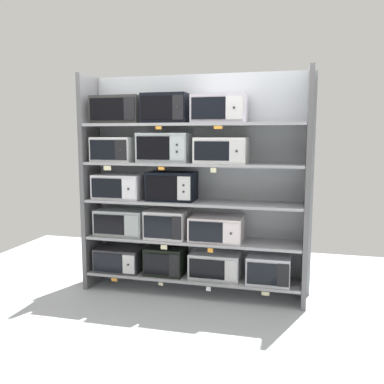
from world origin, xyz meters
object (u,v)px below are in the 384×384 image
(microwave_8, at_px, (172,186))
(microwave_13, at_px, (167,109))
(microwave_11, at_px, (222,150))
(microwave_14, at_px, (219,109))
(microwave_7, at_px, (120,186))
(microwave_2, at_px, (215,265))
(microwave_10, at_px, (165,148))
(microwave_6, at_px, (217,228))
(microwave_1, at_px, (166,260))
(microwave_3, at_px, (269,268))
(microwave_4, at_px, (122,222))
(microwave_12, at_px, (118,110))
(microwave_9, at_px, (115,149))
(microwave_0, at_px, (120,258))
(microwave_5, at_px, (168,223))

(microwave_8, relative_size, microwave_13, 1.07)
(microwave_11, height_order, microwave_14, microwave_14)
(microwave_7, xyz_separation_m, microwave_14, (1.15, 0.00, 0.85))
(microwave_2, xyz_separation_m, microwave_13, (-0.55, -0.00, 1.71))
(microwave_7, height_order, microwave_10, microwave_10)
(microwave_6, xyz_separation_m, microwave_11, (0.05, 0.00, 0.85))
(microwave_1, height_order, microwave_3, microwave_1)
(microwave_2, relative_size, microwave_11, 1.01)
(microwave_6, distance_m, microwave_14, 1.28)
(microwave_3, bearing_deg, microwave_4, 180.00)
(microwave_7, relative_size, microwave_8, 1.05)
(microwave_13, bearing_deg, microwave_12, -180.00)
(microwave_3, relative_size, microwave_10, 0.80)
(microwave_1, relative_size, microwave_4, 0.75)
(microwave_10, bearing_deg, microwave_12, 180.00)
(microwave_4, height_order, microwave_6, microwave_4)
(microwave_10, distance_m, microwave_14, 0.73)
(microwave_9, xyz_separation_m, microwave_10, (0.59, 0.00, 0.02))
(microwave_1, xyz_separation_m, microwave_9, (-0.59, -0.00, 1.25))
(microwave_3, height_order, microwave_13, microwave_13)
(microwave_6, bearing_deg, microwave_3, 0.02)
(microwave_4, height_order, microwave_8, microwave_8)
(microwave_11, bearing_deg, microwave_14, -179.70)
(microwave_4, relative_size, microwave_12, 1.04)
(microwave_8, xyz_separation_m, microwave_10, (-0.08, 0.00, 0.42))
(microwave_0, relative_size, microwave_10, 0.93)
(microwave_5, bearing_deg, microwave_10, -179.98)
(microwave_7, xyz_separation_m, microwave_11, (1.18, 0.00, 0.42))
(microwave_0, distance_m, microwave_14, 2.07)
(microwave_2, relative_size, microwave_3, 1.22)
(microwave_12, distance_m, microwave_14, 1.15)
(microwave_14, bearing_deg, microwave_7, -180.00)
(microwave_5, bearing_deg, microwave_12, 180.00)
(microwave_7, bearing_deg, microwave_11, 0.01)
(microwave_2, distance_m, microwave_12, 2.04)
(microwave_14, bearing_deg, microwave_0, -179.99)
(microwave_2, height_order, microwave_5, microwave_5)
(microwave_5, bearing_deg, microwave_14, 0.01)
(microwave_9, bearing_deg, microwave_5, 0.01)
(microwave_5, distance_m, microwave_13, 1.27)
(microwave_8, bearing_deg, microwave_1, 179.95)
(microwave_1, xyz_separation_m, microwave_13, (0.03, -0.00, 1.70))
(microwave_0, distance_m, microwave_1, 0.56)
(microwave_0, relative_size, microwave_13, 1.07)
(microwave_6, xyz_separation_m, microwave_8, (-0.51, 0.00, 0.45))
(microwave_5, height_order, microwave_6, microwave_5)
(microwave_4, bearing_deg, microwave_8, -0.01)
(microwave_0, xyz_separation_m, microwave_4, (0.02, 0.00, 0.44))
(microwave_2, height_order, microwave_12, microwave_12)
(microwave_3, height_order, microwave_14, microwave_14)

